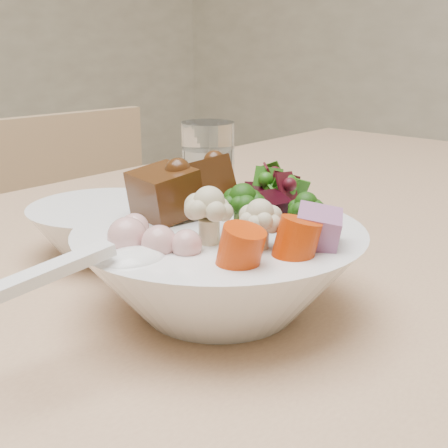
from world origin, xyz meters
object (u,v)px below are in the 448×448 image
object	(u,v)px
side_bowl	(106,230)
water_glass	(208,171)
dining_table	(282,316)
chair_far	(102,275)
food_bowl	(220,263)

from	to	relation	value
side_bowl	water_glass	bearing A→B (deg)	19.09
dining_table	side_bowl	size ratio (longest dim) A/B	11.01
dining_table	water_glass	world-z (taller)	water_glass
side_bowl	dining_table	bearing A→B (deg)	-36.03
dining_table	chair_far	size ratio (longest dim) A/B	2.15
side_bowl	chair_far	bearing A→B (deg)	63.29
dining_table	chair_far	xyz separation A→B (m)	(0.17, 0.77, -0.23)
chair_far	water_glass	distance (m)	0.71
dining_table	chair_far	distance (m)	0.82
food_bowl	side_bowl	world-z (taller)	food_bowl
food_bowl	dining_table	bearing A→B (deg)	26.03
chair_far	water_glass	world-z (taller)	water_glass
dining_table	water_glass	distance (m)	0.23
water_glass	side_bowl	world-z (taller)	water_glass
chair_far	food_bowl	bearing A→B (deg)	-114.71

